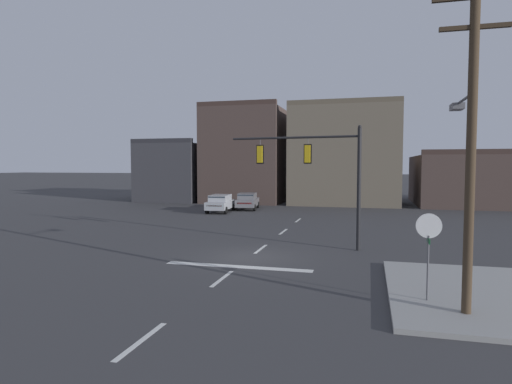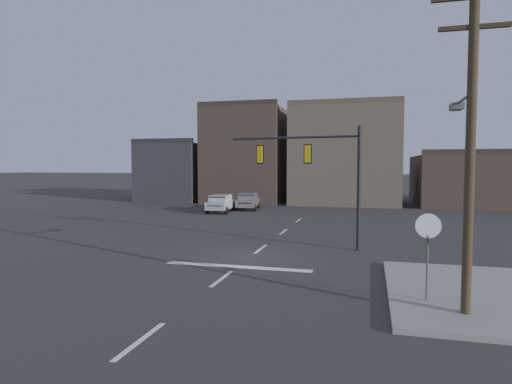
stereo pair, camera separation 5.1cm
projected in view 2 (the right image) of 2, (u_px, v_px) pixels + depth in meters
ground_plane at (250, 257)px, 20.22m from camera, size 400.00×400.00×0.00m
sidewalk_near_corner at (466, 294)px, 14.18m from camera, size 5.00×8.00×0.15m
stop_bar_paint at (237, 267)px, 18.29m from camera, size 6.40×0.50×0.01m
lane_centreline at (261, 249)px, 22.15m from camera, size 0.16×26.40×0.01m
signal_mast_near_side at (319, 166)px, 22.26m from camera, size 6.91×0.85×6.29m
stop_sign at (428, 236)px, 13.15m from camera, size 0.76×0.64×2.83m
car_lot_nearside at (248, 201)px, 42.06m from camera, size 2.39×4.62×1.61m
car_lot_middle at (221, 203)px, 39.53m from camera, size 2.19×4.56×1.61m
utility_pole at (470, 135)px, 11.95m from camera, size 2.20×2.63×9.41m
building_row at (374, 165)px, 48.35m from camera, size 53.25×13.92×11.25m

